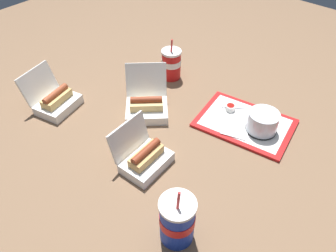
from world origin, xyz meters
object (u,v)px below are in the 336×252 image
at_px(food_tray, 245,123).
at_px(clamshell_hotdog_center, 147,105).
at_px(clamshell_hotdog_right, 144,157).
at_px(cake_container, 263,122).
at_px(soda_cup_right, 177,220).
at_px(soda_cup_front, 171,64).
at_px(plastic_fork, 234,107).
at_px(ketchup_cup, 230,107).
at_px(clamshell_hotdog_back, 56,100).

xyz_separation_m(food_tray, clamshell_hotdog_center, (-0.35, -0.21, 0.03)).
bearing_deg(clamshell_hotdog_right, cake_container, 61.59).
distance_m(clamshell_hotdog_center, soda_cup_right, 0.58).
relative_size(clamshell_hotdog_center, soda_cup_front, 1.30).
bearing_deg(clamshell_hotdog_center, soda_cup_right, -37.63).
xyz_separation_m(plastic_fork, clamshell_hotdog_right, (-0.08, -0.47, 0.02)).
xyz_separation_m(plastic_fork, soda_cup_right, (0.19, -0.61, 0.07)).
height_order(ketchup_cup, plastic_fork, ketchup_cup).
height_order(cake_container, soda_cup_front, soda_cup_front).
relative_size(clamshell_hotdog_back, soda_cup_right, 0.93).
bearing_deg(soda_cup_right, food_tray, 100.50).
xyz_separation_m(clamshell_hotdog_back, soda_cup_front, (0.22, 0.50, 0.03)).
height_order(clamshell_hotdog_center, clamshell_hotdog_right, clamshell_hotdog_center).
height_order(plastic_fork, clamshell_hotdog_right, clamshell_hotdog_right).
bearing_deg(soda_cup_front, plastic_fork, -2.11).
distance_m(plastic_fork, clamshell_hotdog_center, 0.37).
xyz_separation_m(clamshell_hotdog_center, soda_cup_front, (-0.10, 0.27, 0.03)).
bearing_deg(cake_container, plastic_fork, 162.36).
bearing_deg(clamshell_hotdog_right, clamshell_hotdog_back, -178.47).
bearing_deg(soda_cup_right, clamshell_hotdog_right, 152.62).
bearing_deg(clamshell_hotdog_back, soda_cup_front, 66.19).
bearing_deg(food_tray, clamshell_hotdog_back, -146.78).
distance_m(cake_container, clamshell_hotdog_center, 0.47).
xyz_separation_m(food_tray, clamshell_hotdog_back, (-0.67, -0.44, 0.03)).
height_order(ketchup_cup, clamshell_hotdog_right, clamshell_hotdog_right).
bearing_deg(ketchup_cup, clamshell_hotdog_center, -138.71).
height_order(food_tray, soda_cup_right, soda_cup_right).
relative_size(cake_container, clamshell_hotdog_center, 0.46).
bearing_deg(cake_container, ketchup_cup, 171.36).
xyz_separation_m(food_tray, soda_cup_right, (0.10, -0.56, 0.08)).
distance_m(food_tray, soda_cup_front, 0.46).
bearing_deg(cake_container, clamshell_hotdog_right, -118.41).
relative_size(plastic_fork, soda_cup_front, 0.54).
bearing_deg(cake_container, soda_cup_right, -86.67).
bearing_deg(soda_cup_right, clamshell_hotdog_center, 142.37).
relative_size(clamshell_hotdog_center, clamshell_hotdog_back, 1.26).
height_order(clamshell_hotdog_right, soda_cup_front, soda_cup_front).
distance_m(food_tray, plastic_fork, 0.10).
height_order(soda_cup_right, soda_cup_front, soda_cup_right).
relative_size(plastic_fork, clamshell_hotdog_right, 0.62).
xyz_separation_m(food_tray, clamshell_hotdog_right, (-0.16, -0.42, 0.03)).
height_order(cake_container, soda_cup_right, soda_cup_right).
relative_size(clamshell_hotdog_center, soda_cup_right, 1.18).
height_order(clamshell_hotdog_right, soda_cup_right, soda_cup_right).
bearing_deg(plastic_fork, food_tray, -65.72).
bearing_deg(clamshell_hotdog_center, clamshell_hotdog_right, -48.03).
xyz_separation_m(soda_cup_right, soda_cup_front, (-0.55, 0.62, -0.01)).
bearing_deg(soda_cup_front, ketchup_cup, -6.04).
relative_size(clamshell_hotdog_back, soda_cup_front, 1.03).
height_order(cake_container, plastic_fork, cake_container).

